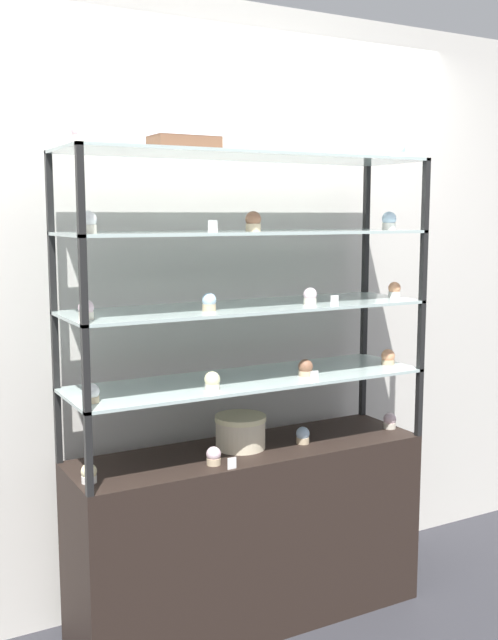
{
  "coord_description": "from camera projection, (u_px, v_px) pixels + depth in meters",
  "views": [
    {
      "loc": [
        -1.43,
        -2.6,
        1.7
      ],
      "look_at": [
        0.0,
        0.0,
        1.28
      ],
      "focal_mm": 42.0,
      "sensor_mm": 36.0,
      "label": 1
    }
  ],
  "objects": [
    {
      "name": "sheet_cake_frosted",
      "position": [
        184.0,
        143.0,
        2.77
      ],
      "size": [
        0.25,
        0.15,
        0.07
      ],
      "color": "brown",
      "rests_on": "display_riser_top"
    },
    {
      "name": "price_tag_3",
      "position": [
        213.0,
        226.0,
        2.66
      ],
      "size": [
        0.04,
        0.0,
        0.04
      ],
      "color": "white",
      "rests_on": "display_riser_upper"
    },
    {
      "name": "display_riser_upper",
      "position": [
        249.0,
        235.0,
        2.95
      ],
      "size": [
        1.48,
        0.42,
        0.3
      ],
      "color": "black",
      "rests_on": "display_riser_middle"
    },
    {
      "name": "cupcake_5",
      "position": [
        212.0,
        381.0,
        2.82
      ],
      "size": [
        0.06,
        0.06,
        0.07
      ],
      "color": "beige",
      "rests_on": "display_riser_lower"
    },
    {
      "name": "cupcake_8",
      "position": [
        86.0,
        310.0,
        2.58
      ],
      "size": [
        0.05,
        0.05,
        0.07
      ],
      "color": "beige",
      "rests_on": "display_riser_middle"
    },
    {
      "name": "price_tag_2",
      "position": [
        335.0,
        301.0,
        2.95
      ],
      "size": [
        0.04,
        0.0,
        0.04
      ],
      "color": "white",
      "rests_on": "display_riser_middle"
    },
    {
      "name": "display_riser_lower",
      "position": [
        249.0,
        382.0,
        3.03
      ],
      "size": [
        1.48,
        0.42,
        0.3
      ],
      "color": "black",
      "rests_on": "display_base"
    },
    {
      "name": "cupcake_7",
      "position": [
        388.0,
        357.0,
        3.29
      ],
      "size": [
        0.06,
        0.06,
        0.07
      ],
      "color": "#CCB28C",
      "rests_on": "display_riser_lower"
    },
    {
      "name": "display_riser_top",
      "position": [
        249.0,
        159.0,
        2.91
      ],
      "size": [
        1.48,
        0.42,
        0.3
      ],
      "color": "black",
      "rests_on": "display_riser_upper"
    },
    {
      "name": "back_wall",
      "position": [
        210.0,
        306.0,
        3.3
      ],
      "size": [
        8.0,
        0.05,
        2.6
      ],
      "color": "silver",
      "rests_on": "ground_plane"
    },
    {
      "name": "price_tag_1",
      "position": [
        314.0,
        376.0,
        2.95
      ],
      "size": [
        0.04,
        0.0,
        0.04
      ],
      "color": "white",
      "rests_on": "display_riser_lower"
    },
    {
      "name": "price_tag_0",
      "position": [
        232.0,
        463.0,
        2.82
      ],
      "size": [
        0.04,
        0.0,
        0.04
      ],
      "color": "white",
      "rests_on": "display_base"
    },
    {
      "name": "donut_glazed",
      "position": [
        340.0,
        153.0,
        3.08
      ],
      "size": [
        0.15,
        0.15,
        0.04
      ],
      "color": "#EFB2BC",
      "rests_on": "display_riser_top"
    },
    {
      "name": "cupcake_16",
      "position": [
        251.0,
        143.0,
        2.86
      ],
      "size": [
        0.07,
        0.07,
        0.08
      ],
      "color": "white",
      "rests_on": "display_riser_top"
    },
    {
      "name": "cupcake_2",
      "position": [
        303.0,
        436.0,
        3.13
      ],
      "size": [
        0.06,
        0.06,
        0.07
      ],
      "color": "#CCB28C",
      "rests_on": "display_base"
    },
    {
      "name": "cupcake_14",
      "position": [
        389.0,
        221.0,
        3.23
      ],
      "size": [
        0.06,
        0.06,
        0.08
      ],
      "color": "white",
      "rests_on": "display_riser_upper"
    },
    {
      "name": "cupcake_3",
      "position": [
        390.0,
        421.0,
        3.35
      ],
      "size": [
        0.06,
        0.06,
        0.07
      ],
      "color": "beige",
      "rests_on": "display_base"
    },
    {
      "name": "cupcake_10",
      "position": [
        310.0,
        296.0,
        3.01
      ],
      "size": [
        0.05,
        0.05,
        0.07
      ],
      "color": "beige",
      "rests_on": "display_riser_middle"
    },
    {
      "name": "cupcake_4",
      "position": [
        91.0,
        394.0,
        2.62
      ],
      "size": [
        0.06,
        0.06,
        0.07
      ],
      "color": "#CCB28C",
      "rests_on": "display_riser_lower"
    },
    {
      "name": "display_riser_middle",
      "position": [
        249.0,
        310.0,
        2.99
      ],
      "size": [
        1.48,
        0.42,
        0.3
      ],
      "color": "black",
      "rests_on": "display_riser_lower"
    },
    {
      "name": "cupcake_12",
      "position": [
        88.0,
        222.0,
        2.55
      ],
      "size": [
        0.06,
        0.06,
        0.08
      ],
      "color": "beige",
      "rests_on": "display_riser_upper"
    },
    {
      "name": "cupcake_9",
      "position": [
        209.0,
        302.0,
        2.81
      ],
      "size": [
        0.05,
        0.05,
        0.07
      ],
      "color": "#CCB28C",
      "rests_on": "display_riser_middle"
    },
    {
      "name": "ground_plane",
      "position": [
        249.0,
        618.0,
        3.17
      ],
      "size": [
        20.0,
        20.0,
        0.0
      ],
      "primitive_type": "plane",
      "color": "#2D2D33"
    },
    {
      "name": "cupcake_1",
      "position": [
        214.0,
        456.0,
        2.86
      ],
      "size": [
        0.06,
        0.06,
        0.07
      ],
      "color": "#CCB28C",
      "rests_on": "display_base"
    },
    {
      "name": "cupcake_17",
      "position": [
        397.0,
        151.0,
        3.18
      ],
      "size": [
        0.07,
        0.07,
        0.08
      ],
      "color": "beige",
      "rests_on": "display_riser_top"
    },
    {
      "name": "price_tag_4",
      "position": [
        251.0,
        143.0,
        2.69
      ],
      "size": [
        0.04,
        0.0,
        0.04
      ],
      "color": "white",
      "rests_on": "display_riser_top"
    },
    {
      "name": "cupcake_0",
      "position": [
        89.0,
        474.0,
        2.67
      ],
      "size": [
        0.06,
        0.06,
        0.07
      ],
      "color": "white",
      "rests_on": "display_base"
    },
    {
      "name": "cupcake_11",
      "position": [
        394.0,
        290.0,
        3.27
      ],
      "size": [
        0.05,
        0.05,
        0.07
      ],
      "color": "white",
      "rests_on": "display_riser_middle"
    },
    {
      "name": "display_base",
      "position": [
        249.0,
        535.0,
        3.12
      ],
      "size": [
        1.48,
        0.42,
        0.75
      ],
      "color": "black",
      "rests_on": "ground_plane"
    },
    {
      "name": "cupcake_6",
      "position": [
        306.0,
        368.0,
        3.06
      ],
      "size": [
        0.06,
        0.06,
        0.07
      ],
      "color": "#CCB28C",
      "rests_on": "display_riser_lower"
    },
    {
      "name": "cupcake_15",
      "position": [
        81.0,
        133.0,
        2.5
      ],
      "size": [
        0.07,
        0.07,
        0.08
      ],
      "color": "beige",
      "rests_on": "display_riser_top"
    },
    {
      "name": "layer_cake_centerpiece",
      "position": [
        240.0,
        432.0,
        3.06
      ],
      "size": [
        0.21,
        0.21,
        0.14
      ],
      "color": "beige",
      "rests_on": "display_base"
    },
    {
      "name": "cupcake_13",
      "position": [
        253.0,
        222.0,
        2.91
      ],
      "size": [
        0.06,
        0.06,
        0.08
      ],
      "color": "#CCB28C",
      "rests_on": "display_riser_upper"
    }
  ]
}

